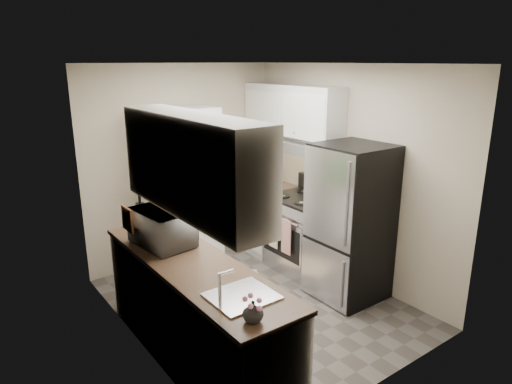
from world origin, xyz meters
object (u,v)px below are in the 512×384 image
toaster_oven (263,173)px  electric_range (302,232)px  refrigerator (350,222)px  wine_bottle (141,213)px  pantry_cabinet (180,191)px  microwave (163,227)px

toaster_oven → electric_range: bearing=-80.6°
refrigerator → wine_bottle: refrigerator is taller
pantry_cabinet → refrigerator: pantry_cabinet is taller
pantry_cabinet → microwave: (-0.81, -1.25, 0.08)m
microwave → refrigerator: bearing=-110.8°
pantry_cabinet → refrigerator: size_ratio=1.18×
microwave → pantry_cabinet: bearing=-40.2°
pantry_cabinet → refrigerator: 2.07m
refrigerator → wine_bottle: (-1.96, 0.96, 0.24)m
wine_bottle → refrigerator: bearing=-26.0°
pantry_cabinet → toaster_oven: size_ratio=5.08×
wine_bottle → toaster_oven: wine_bottle is taller
pantry_cabinet → microwave: size_ratio=3.40×
electric_range → pantry_cabinet: bearing=141.8°
pantry_cabinet → electric_range: (1.17, -0.93, -0.52)m
wine_bottle → toaster_oven: (2.11, 0.79, -0.06)m
wine_bottle → toaster_oven: 2.26m
pantry_cabinet → electric_range: size_ratio=1.77×
microwave → toaster_oven: microwave is taller
electric_range → wine_bottle: (-2.00, 0.16, 0.61)m
electric_range → toaster_oven: bearing=83.1°
pantry_cabinet → toaster_oven: pantry_cabinet is taller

